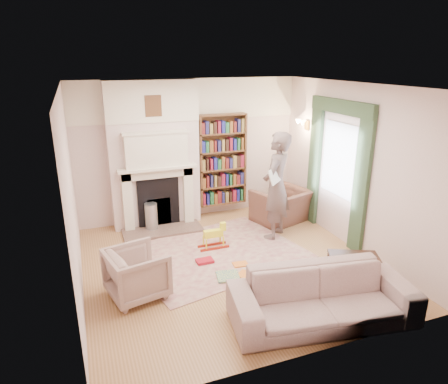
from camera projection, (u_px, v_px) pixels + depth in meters
name	position (u px, v px, depth m)	size (l,w,h in m)	color
floor	(229.00, 264.00, 6.47)	(4.50, 4.50, 0.00)	#95663B
ceiling	(230.00, 86.00, 5.57)	(4.50, 4.50, 0.00)	white
wall_back	(190.00, 150.00, 8.02)	(4.50, 4.50, 0.00)	silver
wall_front	(310.00, 243.00, 4.02)	(4.50, 4.50, 0.00)	silver
wall_left	(71.00, 199.00, 5.28)	(4.50, 4.50, 0.00)	silver
wall_right	(353.00, 168.00, 6.76)	(4.50, 4.50, 0.00)	silver
fireplace	(154.00, 156.00, 7.60)	(1.70, 0.58, 2.80)	silver
bookcase	(222.00, 160.00, 8.19)	(1.00, 0.24, 1.85)	brown
window	(339.00, 160.00, 7.09)	(0.02, 0.90, 1.30)	silver
curtain_left	(361.00, 184.00, 6.54)	(0.07, 0.32, 2.40)	#2E482F
curtain_right	(314.00, 164.00, 7.79)	(0.07, 0.32, 2.40)	#2E482F
pelmet	(342.00, 107.00, 6.78)	(0.09, 1.70, 0.24)	#2E482F
wall_sconce	(298.00, 126.00, 7.86)	(0.20, 0.24, 0.24)	gold
rug	(216.00, 253.00, 6.81)	(2.75, 2.11, 0.01)	beige
armchair_reading	(281.00, 206.00, 8.05)	(1.02, 0.89, 0.66)	#532D2C
armchair_left	(137.00, 273.00, 5.50)	(0.75, 0.77, 0.70)	#BCAD9B
sofa	(323.00, 297.00, 4.97)	(2.29, 0.90, 0.67)	#BCAC9B
man_reading	(276.00, 186.00, 7.16)	(0.72, 0.47, 1.97)	#614F4D
newspaper	(274.00, 176.00, 6.85)	(0.38, 0.02, 0.27)	silver
coffee_table	(353.00, 270.00, 5.82)	(0.70, 0.45, 0.45)	black
paraffin_heater	(151.00, 217.00, 7.63)	(0.24, 0.24, 0.55)	#A9ABB0
rocking_horse	(213.00, 236.00, 6.93)	(0.52, 0.21, 0.46)	yellow
board_game	(228.00, 276.00, 6.05)	(0.34, 0.34, 0.03)	#CDD44B
game_box_lid	(205.00, 261.00, 6.48)	(0.27, 0.18, 0.05)	maroon
comic_annuals	(242.00, 269.00, 6.26)	(0.35, 0.55, 0.02)	red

